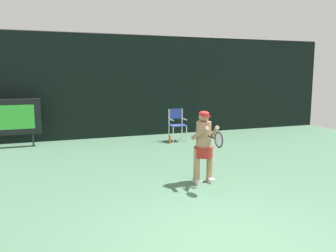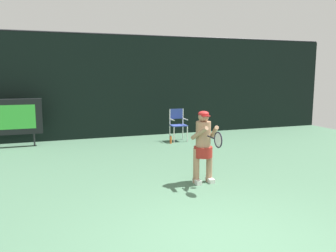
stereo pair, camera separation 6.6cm
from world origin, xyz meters
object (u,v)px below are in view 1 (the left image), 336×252
object	(u,v)px
scoreboard	(3,117)
water_bottle	(170,140)
umpire_chair	(177,123)
tennis_racket	(218,140)
tennis_player	(204,143)

from	to	relation	value
scoreboard	water_bottle	world-z (taller)	scoreboard
umpire_chair	tennis_racket	world-z (taller)	tennis_racket
umpire_chair	tennis_player	xyz separation A→B (m)	(-1.18, -4.50, 0.22)
tennis_racket	tennis_player	bearing A→B (deg)	71.76
umpire_chair	water_bottle	size ratio (longest dim) A/B	4.08
scoreboard	tennis_player	xyz separation A→B (m)	(4.24, -5.23, -0.11)
scoreboard	tennis_player	distance (m)	6.74
scoreboard	tennis_player	world-z (taller)	tennis_player
umpire_chair	water_bottle	bearing A→B (deg)	-135.50
water_bottle	umpire_chair	bearing A→B (deg)	44.50
tennis_player	tennis_racket	distance (m)	0.65
scoreboard	water_bottle	xyz separation A→B (m)	(5.03, -1.12, -0.82)
umpire_chair	tennis_player	size ratio (longest dim) A/B	0.71
scoreboard	tennis_racket	world-z (taller)	scoreboard
water_bottle	tennis_racket	size ratio (longest dim) A/B	0.44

